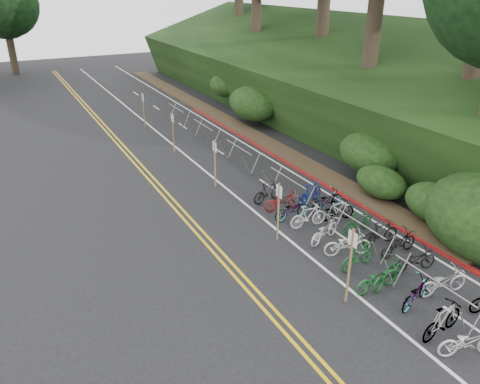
# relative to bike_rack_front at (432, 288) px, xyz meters

# --- Properties ---
(ground) EXTENTS (120.00, 120.00, 0.00)m
(ground) POSITION_rel_bike_rack_front_xyz_m (-2.40, 1.15, -0.93)
(ground) COLOR black
(ground) RESTS_ON ground
(road_markings) EXTENTS (7.47, 80.00, 0.01)m
(road_markings) POSITION_rel_bike_rack_front_xyz_m (-1.77, 11.25, -0.92)
(road_markings) COLOR gold
(road_markings) RESTS_ON ground
(red_curb) EXTENTS (0.25, 28.00, 0.10)m
(red_curb) POSITION_rel_bike_rack_front_xyz_m (3.30, 13.15, -0.88)
(red_curb) COLOR maroon
(red_curb) RESTS_ON ground
(embankment) EXTENTS (14.30, 48.14, 9.11)m
(embankment) POSITION_rel_bike_rack_front_xyz_m (10.56, 20.19, 1.64)
(embankment) COLOR black
(embankment) RESTS_ON ground
(bike_rack_front) EXTENTS (1.19, 3.14, 1.27)m
(bike_rack_front) POSITION_rel_bike_rack_front_xyz_m (0.00, 0.00, 0.00)
(bike_rack_front) COLOR gray
(bike_rack_front) RESTS_ON ground
(bike_racks_rest) EXTENTS (1.14, 23.00, 1.17)m
(bike_racks_rest) POSITION_rel_bike_rack_front_xyz_m (0.60, 14.15, -0.07)
(bike_racks_rest) COLOR gray
(bike_racks_rest) RESTS_ON ground
(signpost_near) EXTENTS (0.08, 0.40, 2.73)m
(signpost_near) POSITION_rel_bike_rack_front_xyz_m (-1.95, 1.64, 0.62)
(signpost_near) COLOR brown
(signpost_near) RESTS_ON ground
(signposts_rest) EXTENTS (0.08, 18.40, 2.50)m
(signposts_rest) POSITION_rel_bike_rack_front_xyz_m (-1.80, 15.15, 0.50)
(signposts_rest) COLOR brown
(signposts_rest) RESTS_ON ground
(bike_front) EXTENTS (0.69, 1.85, 0.96)m
(bike_front) POSITION_rel_bike_rack_front_xyz_m (-0.63, 1.67, -0.45)
(bike_front) COLOR #144C1E
(bike_front) RESTS_ON ground
(bike_valet) EXTENTS (3.29, 13.05, 1.10)m
(bike_valet) POSITION_rel_bike_rack_front_xyz_m (0.54, 3.69, -0.44)
(bike_valet) COLOR beige
(bike_valet) RESTS_ON ground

